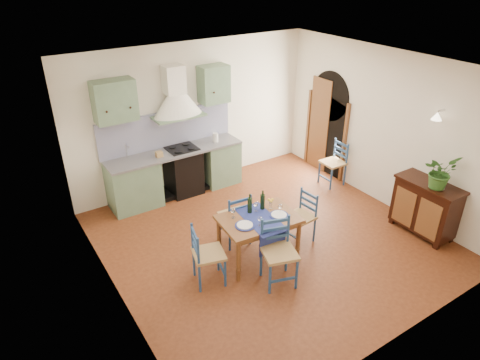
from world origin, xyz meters
name	(u,v)px	position (x,y,z in m)	size (l,w,h in m)	color
floor	(269,239)	(0.00, 0.00, 0.00)	(5.00, 5.00, 0.00)	#4B2110
back_wall	(178,141)	(-0.47, 2.29, 1.05)	(5.00, 0.96, 2.80)	silver
right_wall	(372,128)	(2.50, 0.28, 1.34)	(0.26, 5.00, 2.80)	silver
left_wall	(107,211)	(-2.50, 0.00, 1.40)	(0.04, 5.00, 2.80)	silver
ceiling	(276,68)	(0.00, 0.00, 2.80)	(5.00, 5.00, 0.01)	white
dining_table	(259,223)	(-0.43, -0.31, 0.65)	(1.21, 0.93, 1.05)	brown
chair_near	(278,252)	(-0.50, -0.87, 0.50)	(0.57, 0.57, 0.98)	navy
chair_far	(236,217)	(-0.51, 0.23, 0.47)	(0.46, 0.46, 0.92)	navy
chair_left	(206,255)	(-1.35, -0.35, 0.47)	(0.52, 0.52, 0.91)	navy
chair_right	(301,217)	(0.42, -0.29, 0.44)	(0.44, 0.44, 0.86)	navy
chair_spare	(334,163)	(2.23, 0.85, 0.47)	(0.44, 0.44, 0.90)	navy
sideboard	(425,206)	(2.26, -1.22, 0.51)	(0.50, 1.05, 0.94)	black
potted_plant	(440,172)	(2.21, -1.35, 1.21)	(0.49, 0.42, 0.54)	#2C5A20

